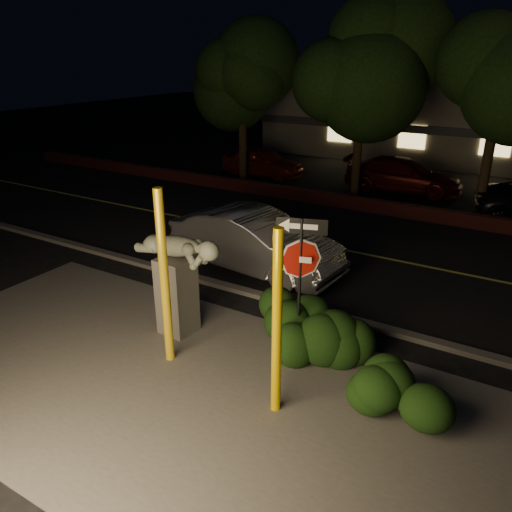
% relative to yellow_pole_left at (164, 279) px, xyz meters
% --- Properties ---
extents(ground, '(90.00, 90.00, 0.00)m').
position_rel_yellow_pole_left_xyz_m(ground, '(1.30, 10.34, -1.76)').
color(ground, black).
rests_on(ground, ground).
extents(patio, '(14.00, 6.00, 0.02)m').
position_rel_yellow_pole_left_xyz_m(patio, '(1.30, -0.66, -1.75)').
color(patio, '#4C4944').
rests_on(patio, ground).
extents(road, '(80.00, 8.00, 0.01)m').
position_rel_yellow_pole_left_xyz_m(road, '(1.30, 7.34, -1.76)').
color(road, black).
rests_on(road, ground).
extents(lane_marking, '(80.00, 0.12, 0.00)m').
position_rel_yellow_pole_left_xyz_m(lane_marking, '(1.30, 7.34, -1.75)').
color(lane_marking, gold).
rests_on(lane_marking, road).
extents(curb, '(80.00, 0.25, 0.12)m').
position_rel_yellow_pole_left_xyz_m(curb, '(1.30, 3.24, -1.70)').
color(curb, '#4C4944').
rests_on(curb, ground).
extents(brick_wall, '(40.00, 0.35, 0.50)m').
position_rel_yellow_pole_left_xyz_m(brick_wall, '(1.30, 11.64, -1.51)').
color(brick_wall, '#4E1919').
rests_on(brick_wall, ground).
extents(parking_lot, '(40.00, 12.00, 0.01)m').
position_rel_yellow_pole_left_xyz_m(parking_lot, '(1.30, 17.34, -1.76)').
color(parking_lot, black).
rests_on(parking_lot, ground).
extents(building, '(22.00, 10.20, 4.00)m').
position_rel_yellow_pole_left_xyz_m(building, '(1.30, 25.33, 0.23)').
color(building, '#665F51').
rests_on(building, ground).
extents(tree_far_a, '(4.60, 4.60, 7.43)m').
position_rel_yellow_pole_left_xyz_m(tree_far_a, '(-6.70, 13.34, 3.58)').
color(tree_far_a, black).
rests_on(tree_far_a, ground).
extents(tree_far_b, '(5.20, 5.20, 8.41)m').
position_rel_yellow_pole_left_xyz_m(tree_far_b, '(-1.20, 13.54, 4.29)').
color(tree_far_b, black).
rests_on(tree_far_b, ground).
extents(tree_far_c, '(4.80, 4.80, 7.84)m').
position_rel_yellow_pole_left_xyz_m(tree_far_c, '(3.80, 13.14, 3.90)').
color(tree_far_c, black).
rests_on(tree_far_c, ground).
extents(yellow_pole_left, '(0.18, 0.18, 3.53)m').
position_rel_yellow_pole_left_xyz_m(yellow_pole_left, '(0.00, 0.00, 0.00)').
color(yellow_pole_left, yellow).
rests_on(yellow_pole_left, ground).
extents(yellow_pole_right, '(0.17, 0.17, 3.32)m').
position_rel_yellow_pole_left_xyz_m(yellow_pole_right, '(2.54, -0.25, -0.10)').
color(yellow_pole_right, '#FBC902').
rests_on(yellow_pole_right, ground).
extents(signpost, '(0.93, 0.33, 2.86)m').
position_rel_yellow_pole_left_xyz_m(signpost, '(2.04, 1.60, 0.27)').
color(signpost, black).
rests_on(signpost, ground).
extents(sculpture, '(2.18, 0.72, 2.33)m').
position_rel_yellow_pole_left_xyz_m(sculpture, '(-0.49, 0.93, -0.33)').
color(sculpture, '#4C4944').
rests_on(sculpture, ground).
extents(hedge_center, '(2.30, 1.51, 1.10)m').
position_rel_yellow_pole_left_xyz_m(hedge_center, '(1.62, 1.96, -1.21)').
color(hedge_center, black).
rests_on(hedge_center, ground).
extents(hedge_right, '(2.01, 1.19, 1.26)m').
position_rel_yellow_pole_left_xyz_m(hedge_right, '(2.76, 1.50, -1.13)').
color(hedge_right, black).
rests_on(hedge_right, ground).
extents(hedge_far_right, '(1.70, 1.28, 1.05)m').
position_rel_yellow_pole_left_xyz_m(hedge_far_right, '(4.43, 0.61, -1.24)').
color(hedge_far_right, black).
rests_on(hedge_far_right, ground).
extents(silver_sedan, '(5.20, 2.25, 1.66)m').
position_rel_yellow_pole_left_xyz_m(silver_sedan, '(-0.83, 4.69, -0.93)').
color(silver_sedan, '#9E9DA1').
rests_on(silver_sedan, ground).
extents(parked_car_red, '(4.07, 1.64, 1.39)m').
position_rel_yellow_pole_left_xyz_m(parked_car_red, '(-6.41, 14.68, -1.07)').
color(parked_car_red, maroon).
rests_on(parked_car_red, ground).
extents(parked_car_darkred, '(5.05, 2.24, 1.44)m').
position_rel_yellow_pole_left_xyz_m(parked_car_darkred, '(0.34, 15.23, -1.04)').
color(parked_car_darkred, '#410B08').
rests_on(parked_car_darkred, ground).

